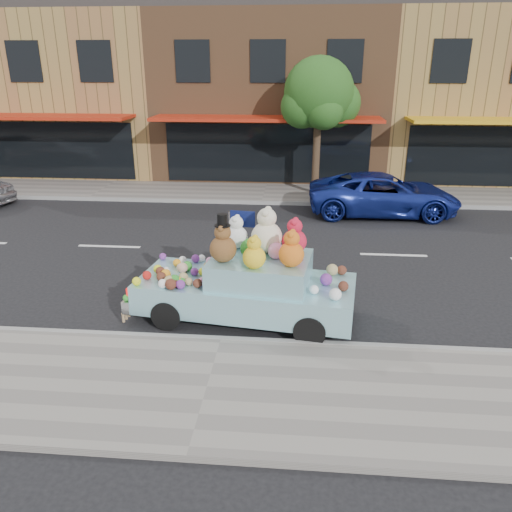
# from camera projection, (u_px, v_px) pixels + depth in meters

# --- Properties ---
(ground) EXTENTS (120.00, 120.00, 0.00)m
(ground) POSITION_uv_depth(u_px,v_px,m) (248.00, 251.00, 13.96)
(ground) COLOR black
(ground) RESTS_ON ground
(near_sidewalk) EXTENTS (60.00, 3.00, 0.12)m
(near_sidewalk) POSITION_uv_depth(u_px,v_px,m) (207.00, 389.00, 7.89)
(near_sidewalk) COLOR gray
(near_sidewalk) RESTS_ON ground
(far_sidewalk) EXTENTS (60.00, 3.00, 0.12)m
(far_sidewalk) POSITION_uv_depth(u_px,v_px,m) (264.00, 193.00, 19.99)
(far_sidewalk) COLOR gray
(far_sidewalk) RESTS_ON ground
(near_kerb) EXTENTS (60.00, 0.12, 0.13)m
(near_kerb) POSITION_uv_depth(u_px,v_px,m) (221.00, 340.00, 9.29)
(near_kerb) COLOR gray
(near_kerb) RESTS_ON ground
(far_kerb) EXTENTS (60.00, 0.12, 0.13)m
(far_kerb) POSITION_uv_depth(u_px,v_px,m) (262.00, 203.00, 18.59)
(far_kerb) COLOR gray
(far_kerb) RESTS_ON ground
(storefront_left) EXTENTS (10.00, 9.80, 7.30)m
(storefront_left) POSITION_uv_depth(u_px,v_px,m) (71.00, 91.00, 24.59)
(storefront_left) COLOR olive
(storefront_left) RESTS_ON ground
(storefront_mid) EXTENTS (10.00, 9.80, 7.30)m
(storefront_mid) POSITION_uv_depth(u_px,v_px,m) (273.00, 92.00, 23.79)
(storefront_mid) COLOR brown
(storefront_mid) RESTS_ON ground
(storefront_right) EXTENTS (10.00, 9.80, 7.30)m
(storefront_right) POSITION_uv_depth(u_px,v_px,m) (489.00, 93.00, 22.99)
(storefront_right) COLOR olive
(storefront_right) RESTS_ON ground
(street_tree) EXTENTS (3.00, 2.70, 5.22)m
(street_tree) POSITION_uv_depth(u_px,v_px,m) (319.00, 99.00, 18.57)
(street_tree) COLOR #38281C
(street_tree) RESTS_ON ground
(car_blue) EXTENTS (5.11, 2.39, 1.42)m
(car_blue) POSITION_uv_depth(u_px,v_px,m) (384.00, 194.00, 17.13)
(car_blue) COLOR #1B2D99
(car_blue) RESTS_ON ground
(art_car) EXTENTS (4.67, 2.32, 2.29)m
(art_car) POSITION_uv_depth(u_px,v_px,m) (248.00, 281.00, 9.97)
(art_car) COLOR black
(art_car) RESTS_ON ground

